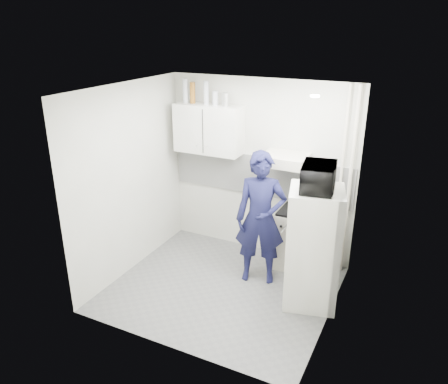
% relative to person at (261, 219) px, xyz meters
% --- Properties ---
extents(floor, '(2.80, 2.80, 0.00)m').
position_rel_person_xyz_m(floor, '(-0.34, -0.45, -0.90)').
color(floor, '#616260').
rests_on(floor, ground).
extents(ceiling, '(2.80, 2.80, 0.00)m').
position_rel_person_xyz_m(ceiling, '(-0.34, -0.45, 1.70)').
color(ceiling, white).
rests_on(ceiling, wall_back).
extents(wall_back, '(2.80, 0.00, 2.80)m').
position_rel_person_xyz_m(wall_back, '(-0.34, 0.80, 0.40)').
color(wall_back, silver).
rests_on(wall_back, floor).
extents(wall_left, '(0.00, 2.60, 2.60)m').
position_rel_person_xyz_m(wall_left, '(-1.74, -0.45, 0.40)').
color(wall_left, silver).
rests_on(wall_left, floor).
extents(wall_right, '(0.00, 2.60, 2.60)m').
position_rel_person_xyz_m(wall_right, '(1.06, -0.45, 0.40)').
color(wall_right, silver).
rests_on(wall_right, floor).
extents(person, '(0.76, 0.61, 1.80)m').
position_rel_person_xyz_m(person, '(0.00, 0.00, 0.00)').
color(person, '#121334').
rests_on(person, floor).
extents(stove, '(0.52, 0.52, 0.84)m').
position_rel_person_xyz_m(stove, '(0.35, 0.55, -0.48)').
color(stove, beige).
rests_on(stove, floor).
extents(fridge, '(0.76, 0.76, 1.51)m').
position_rel_person_xyz_m(fridge, '(0.76, -0.20, -0.15)').
color(fridge, white).
rests_on(fridge, floor).
extents(stove_top, '(0.50, 0.50, 0.03)m').
position_rel_person_xyz_m(stove_top, '(0.35, 0.55, -0.05)').
color(stove_top, black).
rests_on(stove_top, stove).
extents(saucepan, '(0.17, 0.17, 0.10)m').
position_rel_person_xyz_m(saucepan, '(0.36, 0.54, 0.02)').
color(saucepan, silver).
rests_on(saucepan, stove_top).
extents(microwave, '(0.60, 0.46, 0.30)m').
position_rel_person_xyz_m(microwave, '(0.76, -0.20, 0.76)').
color(microwave, black).
rests_on(microwave, fridge).
extents(bottle_a, '(0.08, 0.08, 0.34)m').
position_rel_person_xyz_m(bottle_a, '(-1.46, 0.62, 1.47)').
color(bottle_a, '#B2B7BC').
rests_on(bottle_a, upper_cabinet).
extents(bottle_b, '(0.08, 0.08, 0.30)m').
position_rel_person_xyz_m(bottle_b, '(-1.34, 0.62, 1.45)').
color(bottle_b, brown).
rests_on(bottle_b, upper_cabinet).
extents(bottle_d, '(0.07, 0.07, 0.33)m').
position_rel_person_xyz_m(bottle_d, '(-1.12, 0.62, 1.46)').
color(bottle_d, '#B2B7BC').
rests_on(bottle_d, upper_cabinet).
extents(canister_a, '(0.08, 0.08, 0.20)m').
position_rel_person_xyz_m(canister_a, '(-0.98, 0.62, 1.40)').
color(canister_a, '#B2B7BC').
rests_on(canister_a, upper_cabinet).
extents(canister_b, '(0.10, 0.10, 0.18)m').
position_rel_person_xyz_m(canister_b, '(-0.82, 0.62, 1.39)').
color(canister_b, silver).
rests_on(canister_b, upper_cabinet).
extents(upper_cabinet, '(1.00, 0.35, 0.70)m').
position_rel_person_xyz_m(upper_cabinet, '(-1.09, 0.62, 0.95)').
color(upper_cabinet, white).
rests_on(upper_cabinet, wall_back).
extents(range_hood, '(0.60, 0.50, 0.14)m').
position_rel_person_xyz_m(range_hood, '(0.11, 0.55, 0.67)').
color(range_hood, beige).
rests_on(range_hood, wall_back).
extents(backsplash, '(2.74, 0.03, 0.60)m').
position_rel_person_xyz_m(backsplash, '(-0.34, 0.78, 0.30)').
color(backsplash, white).
rests_on(backsplash, wall_back).
extents(pipe_a, '(0.05, 0.05, 2.60)m').
position_rel_person_xyz_m(pipe_a, '(0.96, 0.72, 0.40)').
color(pipe_a, beige).
rests_on(pipe_a, floor).
extents(pipe_b, '(0.04, 0.04, 2.60)m').
position_rel_person_xyz_m(pipe_b, '(0.84, 0.72, 0.40)').
color(pipe_b, beige).
rests_on(pipe_b, floor).
extents(ceiling_spot_fixture, '(0.10, 0.10, 0.02)m').
position_rel_person_xyz_m(ceiling_spot_fixture, '(0.66, -0.25, 1.67)').
color(ceiling_spot_fixture, white).
rests_on(ceiling_spot_fixture, ceiling).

